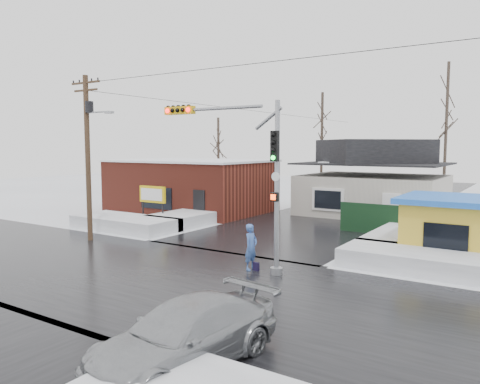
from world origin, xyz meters
The scene contains 20 objects.
ground centered at (0.00, 0.00, 0.00)m, with size 120.00×120.00×0.00m, color white.
road_ns centered at (0.00, 0.00, 0.01)m, with size 10.00×120.00×0.02m, color black.
road_ew centered at (0.00, 0.00, 0.01)m, with size 120.00×10.00×0.02m, color black.
snowbank_nw centered at (-9.00, 7.00, 0.40)m, with size 7.00×3.00×0.80m, color white.
snowbank_ne centered at (9.00, 7.00, 0.40)m, with size 7.00×3.00×0.80m, color white.
snowbank_nside_w centered at (-7.00, 12.00, 0.40)m, with size 3.00×8.00×0.80m, color white.
snowbank_nside_e centered at (7.00, 12.00, 0.40)m, with size 3.00×8.00×0.80m, color white.
traffic_signal centered at (2.43, 2.97, 4.54)m, with size 6.05×0.68×7.00m.
utility_pole centered at (-7.93, 3.50, 5.11)m, with size 3.15×0.44×9.00m.
brick_building centered at (-11.00, 15.99, 2.08)m, with size 12.20×8.20×4.12m.
marquee_sign centered at (-9.00, 9.49, 1.92)m, with size 2.20×0.21×2.55m.
house centered at (2.00, 22.00, 2.62)m, with size 10.40×8.40×5.76m.
kiosk centered at (9.50, 9.99, 1.46)m, with size 4.60×4.60×2.88m.
fence centered at (6.50, 14.00, 0.90)m, with size 8.00×0.12×1.80m, color black.
tree_far_left centered at (-4.00, 26.00, 7.95)m, with size 3.00×3.00×10.00m.
tree_far_mid centered at (6.00, 28.00, 9.54)m, with size 3.00×3.00×12.00m.
tree_far_west centered at (-14.00, 24.00, 6.36)m, with size 3.00×3.00×8.00m.
pedestrian centered at (2.74, 3.09, 0.97)m, with size 0.71×0.46×1.94m, color #4065B3.
car centered at (6.02, -5.16, 0.76)m, with size 2.12×5.23×1.52m, color #9DA0A4.
shopping_bag centered at (3.02, 3.04, 0.17)m, with size 0.28×0.12×0.35m, color black.
Camera 1 is at (12.90, -13.33, 5.18)m, focal length 35.00 mm.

